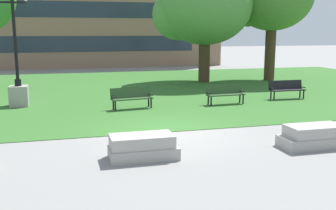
# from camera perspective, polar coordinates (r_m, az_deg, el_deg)

# --- Properties ---
(ground_plane) EXTENTS (140.00, 140.00, 0.00)m
(ground_plane) POSITION_cam_1_polar(r_m,az_deg,el_deg) (13.10, 0.23, -3.98)
(ground_plane) COLOR gray
(grass_lawn) EXTENTS (40.00, 20.00, 0.02)m
(grass_lawn) POSITION_cam_1_polar(r_m,az_deg,el_deg) (22.73, -6.37, 2.23)
(grass_lawn) COLOR #336628
(grass_lawn) RESTS_ON ground
(concrete_block_left) EXTENTS (1.80, 0.90, 0.64)m
(concrete_block_left) POSITION_cam_1_polar(r_m,az_deg,el_deg) (10.42, -3.70, -6.12)
(concrete_block_left) COLOR #9E9991
(concrete_block_left) RESTS_ON ground
(concrete_block_right) EXTENTS (1.84, 0.90, 0.64)m
(concrete_block_right) POSITION_cam_1_polar(r_m,az_deg,el_deg) (12.16, 20.26, -4.33)
(concrete_block_right) COLOR #9E9991
(concrete_block_right) RESTS_ON ground
(park_bench_near_left) EXTENTS (1.81, 0.58, 0.90)m
(park_bench_near_left) POSITION_cam_1_polar(r_m,az_deg,el_deg) (20.29, 16.82, 2.34)
(park_bench_near_left) COLOR black
(park_bench_near_left) RESTS_ON grass_lawn
(park_bench_near_right) EXTENTS (1.82, 0.62, 0.90)m
(park_bench_near_right) POSITION_cam_1_polar(r_m,az_deg,el_deg) (18.19, 8.26, 1.77)
(park_bench_near_right) COLOR #284723
(park_bench_near_right) RESTS_ON grass_lawn
(park_bench_far_left) EXTENTS (1.86, 0.78, 0.90)m
(park_bench_far_left) POSITION_cam_1_polar(r_m,az_deg,el_deg) (17.00, -5.31, 1.22)
(park_bench_far_left) COLOR #284723
(park_bench_far_left) RESTS_ON grass_lawn
(lamp_post_center) EXTENTS (1.32, 0.80, 5.01)m
(lamp_post_center) POSITION_cam_1_polar(r_m,az_deg,el_deg) (18.67, -20.93, 2.95)
(lamp_post_center) COLOR gray
(lamp_post_center) RESTS_ON grass_lawn
(tree_near_right) EXTENTS (6.32, 6.02, 7.52)m
(tree_near_right) POSITION_cam_1_polar(r_m,az_deg,el_deg) (26.03, 5.23, 14.13)
(tree_near_right) COLOR #42301E
(tree_near_right) RESTS_ON grass_lawn
(building_facade_distant) EXTENTS (24.08, 1.03, 9.82)m
(building_facade_distant) POSITION_cam_1_polar(r_m,az_deg,el_deg) (36.89, -10.53, 12.94)
(building_facade_distant) COLOR #8E6B56
(building_facade_distant) RESTS_ON ground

